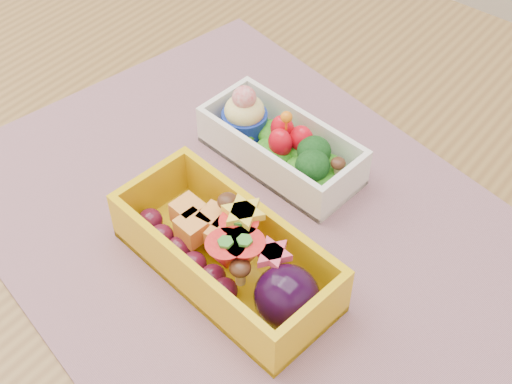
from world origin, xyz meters
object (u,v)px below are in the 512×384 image
Objects in this scene: table at (259,261)px; bento_white at (280,145)px; bento_yellow at (229,254)px; placemat at (246,222)px.

table is 0.13m from bento_white.
table is at bearing 120.88° from bento_yellow.
bento_white is at bearing 116.99° from bento_yellow.
bento_yellow is (0.03, -0.05, 0.03)m from placemat.
bento_white reaches higher than table.
placemat is at bearing -69.73° from table.
bento_white and bento_yellow have the same top height.
placemat is 0.07m from bento_yellow.
table is at bearing 110.27° from placemat.
table is 7.53× the size of bento_white.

